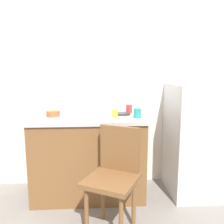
# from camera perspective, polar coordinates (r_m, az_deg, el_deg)

# --- Properties ---
(back_wall) EXTENTS (4.80, 0.10, 2.64)m
(back_wall) POSITION_cam_1_polar(r_m,az_deg,el_deg) (2.90, 1.94, 8.97)
(back_wall) COLOR white
(back_wall) RESTS_ON ground_plane
(cabinet_base) EXTENTS (1.17, 0.60, 0.84)m
(cabinet_base) POSITION_cam_1_polar(r_m,az_deg,el_deg) (2.71, -5.44, -10.57)
(cabinet_base) COLOR brown
(cabinet_base) RESTS_ON ground_plane
(countertop) EXTENTS (1.21, 0.64, 0.04)m
(countertop) POSITION_cam_1_polar(r_m,az_deg,el_deg) (2.59, -5.60, -1.39)
(countertop) COLOR #B7B7BC
(countertop) RESTS_ON cabinet_base
(faucet) EXTENTS (0.02, 0.02, 0.25)m
(faucet) POSITION_cam_1_polar(r_m,az_deg,el_deg) (2.82, -6.33, 2.47)
(faucet) COLOR #B7B7BC
(faucet) RESTS_ON countertop
(refrigerator) EXTENTS (0.53, 0.63, 1.22)m
(refrigerator) POSITION_cam_1_polar(r_m,az_deg,el_deg) (2.84, 18.53, -6.13)
(refrigerator) COLOR silver
(refrigerator) RESTS_ON ground_plane
(chair) EXTENTS (0.54, 0.54, 0.89)m
(chair) POSITION_cam_1_polar(r_m,az_deg,el_deg) (2.12, 0.46, -14.39)
(chair) COLOR brown
(chair) RESTS_ON ground_plane
(dish_tray) EXTENTS (0.28, 0.20, 0.05)m
(dish_tray) POSITION_cam_1_polar(r_m,az_deg,el_deg) (2.51, -7.88, -0.77)
(dish_tray) COLOR white
(dish_tray) RESTS_ON countertop
(terracotta_bowl) EXTENTS (0.14, 0.14, 0.05)m
(terracotta_bowl) POSITION_cam_1_polar(r_m,az_deg,el_deg) (2.64, -13.61, -0.37)
(terracotta_bowl) COLOR #B25B33
(terracotta_bowl) RESTS_ON countertop
(hotplate) EXTENTS (0.17, 0.17, 0.02)m
(hotplate) POSITION_cam_1_polar(r_m,az_deg,el_deg) (2.66, 2.44, -0.40)
(hotplate) COLOR #2D2D2D
(hotplate) RESTS_ON countertop
(cup_yellow) EXTENTS (0.06, 0.06, 0.08)m
(cup_yellow) POSITION_cam_1_polar(r_m,az_deg,el_deg) (2.52, 0.65, -0.33)
(cup_yellow) COLOR yellow
(cup_yellow) RESTS_ON countertop
(cup_red) EXTENTS (0.07, 0.07, 0.09)m
(cup_red) POSITION_cam_1_polar(r_m,az_deg,el_deg) (2.77, 4.01, 0.78)
(cup_red) COLOR red
(cup_red) RESTS_ON countertop
(cup_teal) EXTENTS (0.08, 0.08, 0.10)m
(cup_teal) POSITION_cam_1_polar(r_m,az_deg,el_deg) (2.49, 5.91, -0.23)
(cup_teal) COLOR teal
(cup_teal) RESTS_ON countertop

